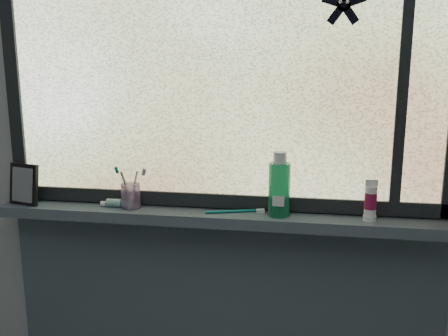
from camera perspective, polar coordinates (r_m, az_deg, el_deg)
wall_back at (r=1.79m, az=-0.22°, el=2.70°), size 3.00×0.01×2.50m
windowsill at (r=1.78m, az=-0.62°, el=-5.68°), size 1.62×0.14×0.04m
window_pane at (r=1.74m, az=-0.35°, el=11.70°), size 1.50×0.01×1.00m
frame_bottom at (r=1.81m, az=-0.36°, el=-3.71°), size 1.60×0.03×0.05m
frame_left at (r=2.02m, az=-23.01°, el=10.82°), size 0.05×0.03×1.10m
frame_mullion at (r=1.74m, az=19.89°, el=10.99°), size 0.03×0.03×1.00m
starfish_sticker at (r=1.72m, az=13.52°, el=17.72°), size 0.15×0.02×0.15m
vanity_mirror at (r=1.99m, az=-21.89°, el=-1.73°), size 0.13×0.09×0.15m
toothpaste_tube at (r=1.86m, az=-11.93°, el=-3.95°), size 0.17×0.04×0.03m
toothbrush_cup at (r=1.84m, az=-10.61°, el=-3.16°), size 0.09×0.09×0.09m
toothbrush_lying at (r=1.76m, az=0.84°, el=-4.89°), size 0.22×0.09×0.02m
mouthwash_bottle at (r=1.71m, az=6.34°, el=-1.83°), size 0.10×0.10×0.18m
cream_tube at (r=1.73m, az=16.41°, el=-3.41°), size 0.04×0.04×0.10m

